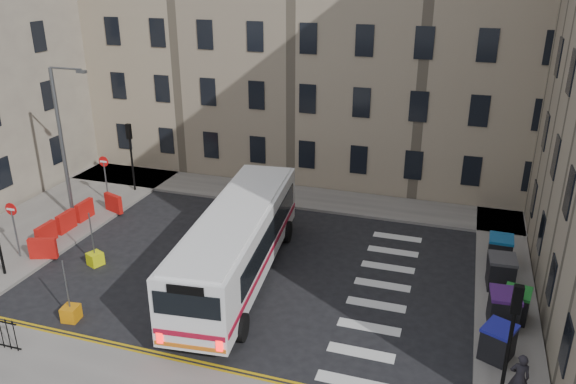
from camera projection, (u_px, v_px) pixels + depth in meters
The scene contains 20 objects.
ground at pixel (291, 275), 24.93m from camera, with size 120.00×120.00×0.00m, color black.
pavement_north at pixel (240, 190), 34.20m from camera, with size 36.00×3.20×0.15m, color slate.
pavement_east at pixel (503, 262), 25.87m from camera, with size 2.40×26.00×0.15m, color slate.
pavement_west at pixel (46, 223), 29.77m from camera, with size 6.00×22.00×0.15m, color slate.
terrace_north at pixel (262, 33), 37.38m from camera, with size 38.30×10.80×17.20m.
traffic_light_east at pixel (512, 326), 16.55m from camera, with size 0.28×0.22×4.10m.
traffic_light_nw at pixel (130, 147), 33.01m from camera, with size 0.28×0.22×4.10m.
streetlamp at pixel (62, 143), 28.77m from camera, with size 0.50×0.22×8.14m.
no_entry_north at pixel (105, 169), 31.68m from camera, with size 0.60×0.08×3.00m.
no_entry_south at pixel (13, 219), 25.50m from camera, with size 0.60×0.08×3.00m.
roadworks_barriers at pixel (72, 222), 28.50m from camera, with size 1.66×6.26×1.00m.
bus at pixel (238, 241), 23.95m from camera, with size 3.96×12.01×3.20m.
wheelie_bin_a at pixel (498, 342), 19.23m from camera, with size 1.35×1.42×1.24m.
wheelie_bin_b at pixel (504, 309), 20.96m from camera, with size 1.16×1.32×1.38m.
wheelie_bin_c at pixel (516, 304), 21.39m from camera, with size 1.14×1.25×1.21m.
wheelie_bin_d at pixel (501, 272), 23.48m from camera, with size 1.17×1.33×1.39m.
wheelie_bin_e at pixel (500, 250), 25.33m from camera, with size 1.08×1.23×1.32m.
pedestrian at pixel (519, 377), 17.26m from camera, with size 0.61×0.40×1.68m, color black.
bollard_yellow at pixel (95, 259), 25.68m from camera, with size 0.60×0.60×0.60m, color #D5DE0C.
bollard_chevron at pixel (71, 313), 21.65m from camera, with size 0.60×0.60×0.60m, color orange.
Camera 1 is at (6.54, -20.73, 12.75)m, focal length 35.00 mm.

